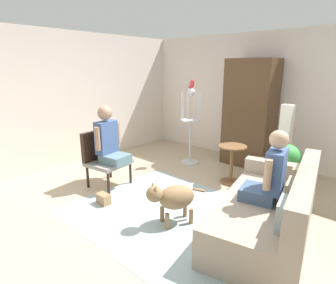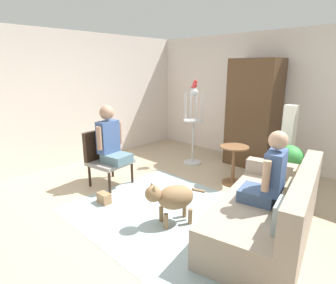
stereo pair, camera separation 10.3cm
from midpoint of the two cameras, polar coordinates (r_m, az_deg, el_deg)
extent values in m
plane|color=tan|center=(4.04, 2.37, -13.18)|extent=(6.67, 6.67, 0.00)
cube|color=silver|center=(5.94, 20.68, 8.28)|extent=(6.16, 0.12, 2.61)
cube|color=silver|center=(6.01, -16.32, 8.71)|extent=(0.12, 5.99, 2.61)
cube|color=#9EB2B7|center=(3.84, 1.28, -14.76)|extent=(2.58, 2.13, 0.01)
cube|color=gray|center=(3.49, 19.95, -14.90)|extent=(1.30, 2.05, 0.45)
cube|color=gray|center=(3.26, 27.19, -9.33)|extent=(0.56, 1.90, 0.43)
cube|color=gray|center=(4.13, 23.05, -5.46)|extent=(0.95, 0.36, 0.20)
cube|color=#9EB2B7|center=(2.87, 23.35, -13.83)|extent=(0.16, 0.33, 0.28)
cube|color=#C6B284|center=(3.34, 24.89, -9.82)|extent=(0.16, 0.34, 0.28)
cube|color=#C6B284|center=(3.82, 26.01, -6.83)|extent=(0.16, 0.30, 0.28)
cylinder|color=black|center=(4.76, -6.85, -6.32)|extent=(0.04, 0.04, 0.37)
cylinder|color=black|center=(4.42, -11.36, -8.25)|extent=(0.04, 0.04, 0.37)
cylinder|color=black|center=(5.07, -10.86, -5.11)|extent=(0.04, 0.04, 0.37)
cylinder|color=black|center=(4.75, -15.34, -6.79)|extent=(0.04, 0.04, 0.37)
cube|color=gray|center=(4.67, -11.23, -4.13)|extent=(0.66, 0.70, 0.06)
cube|color=black|center=(4.76, -13.45, -0.42)|extent=(0.17, 0.62, 0.49)
cube|color=#415779|center=(3.37, 18.88, -10.27)|extent=(0.45, 0.43, 0.14)
cube|color=#3F598C|center=(3.23, 22.12, -5.82)|extent=(0.25, 0.39, 0.47)
sphere|color=tan|center=(3.12, 22.77, 0.33)|extent=(0.20, 0.20, 0.20)
cylinder|color=tan|center=(3.02, 20.63, -6.60)|extent=(0.08, 0.08, 0.33)
cylinder|color=tan|center=(3.43, 22.20, -4.19)|extent=(0.08, 0.08, 0.33)
cube|color=slate|center=(4.53, -9.92, -3.33)|extent=(0.46, 0.42, 0.14)
cube|color=#3F598C|center=(4.56, -11.68, 1.06)|extent=(0.23, 0.38, 0.52)
sphere|color=#A57A60|center=(4.48, -11.95, 5.99)|extent=(0.23, 0.23, 0.23)
cylinder|color=#A57A60|center=(4.67, -9.40, 1.85)|extent=(0.08, 0.08, 0.37)
cylinder|color=#A57A60|center=(4.38, -13.42, 0.74)|extent=(0.08, 0.08, 0.37)
cylinder|color=brown|center=(4.69, 14.25, -0.98)|extent=(0.47, 0.47, 0.02)
cylinder|color=brown|center=(4.79, 13.99, -4.80)|extent=(0.06, 0.06, 0.64)
cylinder|color=brown|center=(4.90, 13.76, -8.15)|extent=(0.35, 0.35, 0.03)
ellipsoid|color=olive|center=(3.50, 2.48, -11.35)|extent=(0.48, 0.55, 0.31)
sphere|color=olive|center=(3.37, -2.20, -10.70)|extent=(0.20, 0.20, 0.20)
cone|color=olive|center=(3.28, -1.95, -9.47)|extent=(0.06, 0.06, 0.06)
cone|color=olive|center=(3.37, -2.48, -8.79)|extent=(0.06, 0.06, 0.06)
cylinder|color=olive|center=(3.60, 7.15, -9.96)|extent=(0.11, 0.18, 0.10)
cylinder|color=olive|center=(3.50, 0.45, -16.13)|extent=(0.06, 0.06, 0.20)
cylinder|color=olive|center=(3.65, -0.57, -14.72)|extent=(0.06, 0.06, 0.20)
cylinder|color=olive|center=(3.61, 5.47, -15.17)|extent=(0.06, 0.06, 0.20)
cylinder|color=olive|center=(3.75, 4.25, -13.85)|extent=(0.06, 0.06, 0.20)
cylinder|color=silver|center=(5.76, 5.58, -4.19)|extent=(0.36, 0.36, 0.03)
cylinder|color=silver|center=(5.63, 5.69, -0.06)|extent=(0.04, 0.04, 0.89)
cylinder|color=silver|center=(5.53, 5.81, 4.49)|extent=(0.40, 0.40, 0.02)
cylinder|color=silver|center=(5.37, 7.48, 7.18)|extent=(0.01, 0.01, 0.54)
cylinder|color=silver|center=(5.48, 7.87, 7.32)|extent=(0.01, 0.01, 0.54)
cylinder|color=silver|center=(5.59, 7.51, 7.49)|extent=(0.01, 0.01, 0.54)
cylinder|color=silver|center=(5.66, 6.56, 7.61)|extent=(0.01, 0.01, 0.54)
cylinder|color=silver|center=(5.66, 5.37, 7.65)|extent=(0.01, 0.01, 0.54)
cylinder|color=silver|center=(5.60, 4.37, 7.59)|extent=(0.01, 0.01, 0.54)
cylinder|color=silver|center=(5.49, 3.92, 7.45)|extent=(0.01, 0.01, 0.54)
cylinder|color=silver|center=(5.38, 4.21, 7.28)|extent=(0.01, 0.01, 0.54)
cylinder|color=silver|center=(5.31, 5.18, 7.15)|extent=(0.01, 0.01, 0.54)
cylinder|color=silver|center=(5.30, 6.44, 7.11)|extent=(0.01, 0.01, 0.54)
sphere|color=silver|center=(5.45, 5.97, 10.23)|extent=(0.16, 0.16, 0.16)
ellipsoid|color=red|center=(5.43, 6.13, 11.77)|extent=(0.09, 0.10, 0.14)
sphere|color=red|center=(5.42, 6.32, 12.41)|extent=(0.07, 0.07, 0.07)
cone|color=#D8BF4C|center=(5.40, 6.62, 12.39)|extent=(0.03, 0.02, 0.02)
ellipsoid|color=red|center=(5.46, 5.78, 11.27)|extent=(0.12, 0.03, 0.04)
cylinder|color=beige|center=(4.76, 23.86, -8.45)|extent=(0.28, 0.28, 0.23)
cylinder|color=brown|center=(4.69, 24.14, -6.04)|extent=(0.03, 0.03, 0.20)
ellipsoid|color=green|center=(4.60, 24.50, -2.93)|extent=(0.42, 0.42, 0.38)
cube|color=#4C4742|center=(5.17, 23.26, -7.53)|extent=(0.20, 0.20, 0.06)
cube|color=white|center=(4.97, 24.06, -0.34)|extent=(0.18, 0.18, 1.28)
cube|color=#4C331E|center=(5.65, 17.73, 5.55)|extent=(0.92, 0.56, 2.09)
cube|color=#99724C|center=(4.19, -12.41, -11.29)|extent=(0.21, 0.13, 0.16)
camera|label=1|loc=(0.05, -89.19, 0.22)|focal=29.40mm
camera|label=2|loc=(0.05, 90.81, -0.22)|focal=29.40mm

